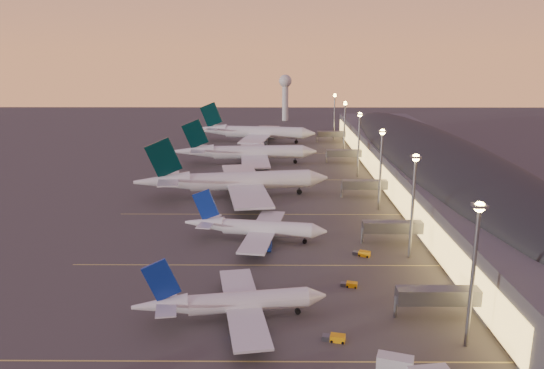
# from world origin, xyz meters

# --- Properties ---
(ground) EXTENTS (700.00, 700.00, 0.00)m
(ground) POSITION_xyz_m (0.00, 0.00, 0.00)
(ground) COLOR #44413E
(airliner_narrow_south) EXTENTS (36.64, 33.10, 13.11)m
(airliner_narrow_south) POSITION_xyz_m (-5.03, -30.94, 3.39)
(airliner_narrow_south) COLOR silver
(airliner_narrow_south) RESTS_ON ground
(airliner_narrow_north) EXTENTS (38.49, 34.74, 13.76)m
(airliner_narrow_north) POSITION_xyz_m (-2.28, 11.71, 3.56)
(airliner_narrow_north) COLOR silver
(airliner_narrow_north) RESTS_ON ground
(airliner_wide_near) EXTENTS (66.80, 61.53, 21.41)m
(airliner_wide_near) POSITION_xyz_m (-11.32, 55.09, 5.51)
(airliner_wide_near) COLOR silver
(airliner_wide_near) RESTS_ON ground
(airliner_wide_mid) EXTENTS (63.64, 58.10, 20.36)m
(airliner_wide_mid) POSITION_xyz_m (-10.02, 109.31, 5.24)
(airliner_wide_mid) COLOR silver
(airliner_wide_mid) RESTS_ON ground
(airliner_wide_far) EXTENTS (68.11, 62.69, 21.82)m
(airliner_wide_far) POSITION_xyz_m (-8.96, 166.58, 5.62)
(airliner_wide_far) COLOR silver
(airliner_wide_far) RESTS_ON ground
(terminal_building) EXTENTS (56.35, 255.00, 17.46)m
(terminal_building) POSITION_xyz_m (61.84, 72.47, 8.78)
(terminal_building) COLOR #4B4A4F
(terminal_building) RESTS_ON ground
(light_masts) EXTENTS (2.20, 217.20, 25.90)m
(light_masts) POSITION_xyz_m (36.00, 65.00, 17.55)
(light_masts) COLOR slate
(light_masts) RESTS_ON ground
(radar_tower) EXTENTS (9.00, 9.00, 32.50)m
(radar_tower) POSITION_xyz_m (10.00, 260.00, 21.87)
(radar_tower) COLOR silver
(radar_tower) RESTS_ON ground
(lane_markings) EXTENTS (90.00, 180.36, 0.00)m
(lane_markings) POSITION_xyz_m (0.00, 40.00, 0.01)
(lane_markings) COLOR #D8C659
(lane_markings) RESTS_ON ground
(baggage_tug_a) EXTENTS (4.23, 2.45, 1.19)m
(baggage_tug_a) POSITION_xyz_m (13.58, -38.52, 0.54)
(baggage_tug_a) COLOR #EC9E0A
(baggage_tug_a) RESTS_ON ground
(baggage_tug_b) EXTENTS (3.39, 1.63, 0.99)m
(baggage_tug_b) POSITION_xyz_m (32.96, -23.49, 0.45)
(baggage_tug_b) COLOR #EC9E0A
(baggage_tug_b) RESTS_ON ground
(baggage_tug_c) EXTENTS (4.48, 3.26, 1.25)m
(baggage_tug_c) POSITION_xyz_m (24.65, 1.09, 0.57)
(baggage_tug_c) COLOR #EC9E0A
(baggage_tug_c) RESTS_ON ground
(catering_truck_a) EXTENTS (6.52, 4.11, 3.43)m
(catering_truck_a) POSITION_xyz_m (22.11, -48.89, 1.60)
(catering_truck_a) COLOR silver
(catering_truck_a) RESTS_ON ground
(baggage_tug_d) EXTENTS (3.77, 2.27, 1.05)m
(baggage_tug_d) POSITION_xyz_m (19.17, -16.57, 0.48)
(baggage_tug_d) COLOR #EC9E0A
(baggage_tug_d) RESTS_ON ground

